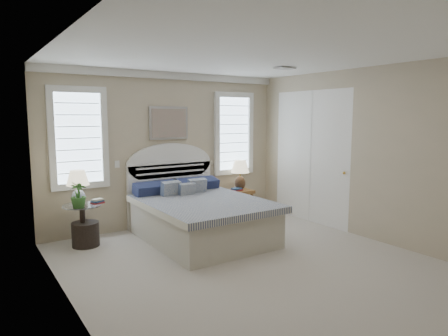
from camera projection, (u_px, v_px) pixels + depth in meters
floor at (254, 265)px, 5.23m from camera, size 4.50×5.00×0.01m
ceiling at (256, 54)px, 4.88m from camera, size 4.50×5.00×0.01m
wall_back at (169, 149)px, 7.12m from camera, size 4.50×0.02×2.70m
wall_left at (69, 178)px, 3.82m from camera, size 0.02×5.00×2.70m
wall_right at (367, 154)px, 6.29m from camera, size 0.02×5.00×2.70m
crown_molding at (168, 76)px, 6.92m from camera, size 4.50×0.08×0.12m
hvac_vent at (285, 68)px, 6.20m from camera, size 0.30×0.20×0.02m
switch_plate at (117, 164)px, 6.62m from camera, size 0.08×0.01×0.12m
window_left at (79, 138)px, 6.22m from camera, size 0.90×0.06×1.60m
window_right at (233, 134)px, 7.84m from camera, size 0.90×0.06×1.60m
painting at (169, 123)px, 7.03m from camera, size 0.74×0.04×0.58m
closet_door at (311, 157)px, 7.29m from camera, size 0.02×1.80×2.40m
bed at (198, 214)px, 6.39m from camera, size 1.72×2.28×1.47m
side_table_left at (83, 221)px, 5.97m from camera, size 0.56×0.56×0.63m
nightstand_right at (239, 198)px, 7.67m from camera, size 0.50×0.40×0.53m
floor_pot at (86, 234)px, 5.99m from camera, size 0.53×0.53×0.36m
lamp_left at (78, 184)px, 5.84m from camera, size 0.43×0.43×0.53m
lamp_right at (240, 172)px, 7.68m from camera, size 0.45×0.45×0.57m
potted_plant at (78, 195)px, 5.72m from camera, size 0.24×0.24×0.39m
books_left at (98, 201)px, 6.02m from camera, size 0.21×0.18×0.07m
books_right at (237, 189)px, 7.59m from camera, size 0.21×0.16×0.05m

